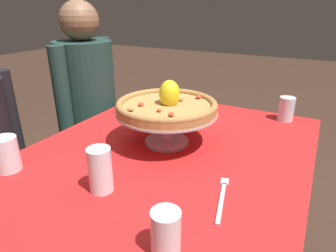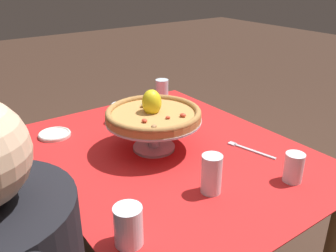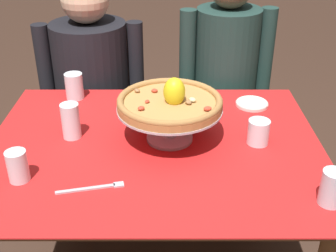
% 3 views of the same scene
% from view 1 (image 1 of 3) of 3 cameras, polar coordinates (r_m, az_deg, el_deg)
% --- Properties ---
extents(dining_table, '(1.21, 0.97, 0.73)m').
position_cam_1_polar(dining_table, '(1.14, 0.02, -9.41)').
color(dining_table, olive).
rests_on(dining_table, ground).
extents(pizza_stand, '(0.38, 0.38, 0.13)m').
position_cam_1_polar(pizza_stand, '(1.11, -0.26, 1.13)').
color(pizza_stand, '#B7B7C1').
rests_on(pizza_stand, dining_table).
extents(pizza, '(0.37, 0.37, 0.11)m').
position_cam_1_polar(pizza, '(1.09, -0.21, 4.09)').
color(pizza, '#BC8447').
rests_on(pizza, pizza_stand).
extents(water_glass_front_left, '(0.07, 0.07, 0.10)m').
position_cam_1_polar(water_glass_front_left, '(0.67, -0.44, -20.34)').
color(water_glass_front_left, white).
rests_on(water_glass_front_left, dining_table).
extents(water_glass_back_left, '(0.08, 0.08, 0.11)m').
position_cam_1_polar(water_glass_back_left, '(1.08, -28.73, -5.15)').
color(water_glass_back_left, silver).
rests_on(water_glass_back_left, dining_table).
extents(water_glass_side_left, '(0.07, 0.07, 0.13)m').
position_cam_1_polar(water_glass_side_left, '(0.87, -12.93, -8.78)').
color(water_glass_side_left, white).
rests_on(water_glass_side_left, dining_table).
extents(water_glass_side_right, '(0.08, 0.08, 0.09)m').
position_cam_1_polar(water_glass_side_right, '(1.39, 6.92, 3.08)').
color(water_glass_side_right, white).
rests_on(water_glass_side_right, dining_table).
extents(water_glass_front_right, '(0.07, 0.07, 0.11)m').
position_cam_1_polar(water_glass_front_right, '(1.46, 21.89, 2.90)').
color(water_glass_front_right, silver).
rests_on(water_glass_front_right, dining_table).
extents(side_plate, '(0.14, 0.14, 0.02)m').
position_cam_1_polar(side_plate, '(1.56, -3.41, 4.18)').
color(side_plate, silver).
rests_on(side_plate, dining_table).
extents(dinner_fork, '(0.21, 0.06, 0.01)m').
position_cam_1_polar(dinner_fork, '(0.86, 10.44, -13.26)').
color(dinner_fork, '#B7B7C1').
rests_on(dinner_fork, dining_table).
extents(diner_right, '(0.47, 0.35, 1.26)m').
position_cam_1_polar(diner_right, '(1.77, -14.80, 0.65)').
color(diner_right, gray).
rests_on(diner_right, ground).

